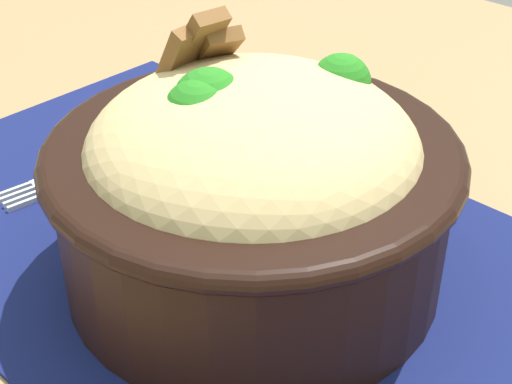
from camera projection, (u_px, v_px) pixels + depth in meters
The scene contains 4 objects.
table at pixel (253, 367), 0.47m from camera, with size 1.10×0.99×0.75m.
placemat at pixel (224, 248), 0.45m from camera, with size 0.47×0.29×0.00m, color #11194C.
bowl at pixel (255, 177), 0.41m from camera, with size 0.22×0.22×0.14m.
fork at pixel (87, 172), 0.52m from camera, with size 0.03×0.14×0.00m.
Camera 1 is at (-0.24, 0.24, 1.02)m, focal length 54.28 mm.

